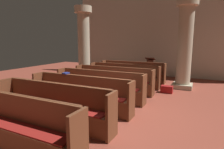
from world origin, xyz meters
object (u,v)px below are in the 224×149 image
pew_row_3 (99,84)px  lectern (150,69)px  pew_row_1 (124,74)px  pew_row_6 (9,121)px  pillar_far_side (84,43)px  hymn_book (66,73)px  pew_row_2 (113,79)px  kneeler_box_red (167,89)px  pew_row_5 (52,103)px  pew_row_0 (132,71)px  pillar_aisle_side (185,43)px  pew_row_4 (80,92)px

pew_row_3 → lectern: 4.40m
pew_row_1 → lectern: size_ratio=2.88×
pew_row_6 → pillar_far_side: 6.33m
pillar_far_side → lectern: size_ratio=3.27×
lectern → hymn_book: lectern is taller
pew_row_3 → pillar_far_side: (-2.29, 2.52, 1.35)m
pew_row_2 → pillar_far_side: 3.02m
pew_row_3 → kneeler_box_red: bearing=43.0°
pew_row_5 → lectern: bearing=85.1°
lectern → kneeler_box_red: lectern is taller
pew_row_0 → lectern: lectern is taller
pillar_aisle_side → pew_row_3: bearing=-129.9°
pillar_aisle_side → pew_row_5: bearing=-115.3°
pew_row_0 → pillar_aisle_side: size_ratio=0.88×
pew_row_5 → hymn_book: hymn_book is taller
pew_row_0 → pew_row_2: bearing=-90.0°
pew_row_6 → lectern: bearing=85.8°
pew_row_3 → lectern: size_ratio=2.88×
pillar_far_side → hymn_book: 3.89m
pew_row_1 → pillar_far_side: pillar_far_side is taller
pew_row_0 → pew_row_3: same height
pew_row_1 → hymn_book: bearing=-101.7°
pillar_far_side → pew_row_2: bearing=-32.3°
pew_row_0 → pillar_far_side: bearing=-162.8°
pillar_far_side → pew_row_3: bearing=-47.8°
pew_row_4 → pillar_far_side: size_ratio=0.88×
pew_row_0 → hymn_book: size_ratio=15.12×
hymn_book → pew_row_3: bearing=54.8°
pew_row_5 → lectern: 6.54m
pew_row_5 → pew_row_2: bearing=90.0°
pew_row_1 → pew_row_5: same height
pew_row_3 → pew_row_4: 1.07m
pew_row_0 → hymn_book: hymn_book is taller
pew_row_0 → pew_row_5: (0.00, -5.37, 0.00)m
pew_row_1 → pew_row_3: bearing=-90.0°
pew_row_1 → lectern: lectern is taller
pew_row_2 → hymn_book: (-0.63, -1.96, 0.47)m
pew_row_0 → hymn_book: (-0.63, -4.11, 0.47)m
pew_row_0 → pew_row_5: same height
pillar_far_side → kneeler_box_red: (4.18, -0.75, -1.71)m
pew_row_3 → pillar_aisle_side: pillar_aisle_side is taller
pillar_aisle_side → kneeler_box_red: 2.05m
pew_row_4 → lectern: 5.47m
pew_row_2 → hymn_book: bearing=-107.7°
hymn_book → kneeler_box_red: bearing=46.5°
pew_row_3 → hymn_book: hymn_book is taller
pew_row_3 → pew_row_5: same height
pew_row_4 → hymn_book: size_ratio=15.12×
pillar_aisle_side → hymn_book: bearing=-128.8°
hymn_book → lectern: bearing=77.3°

